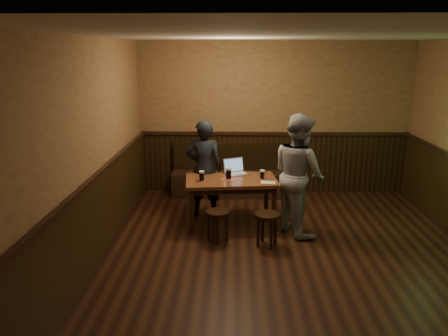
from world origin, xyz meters
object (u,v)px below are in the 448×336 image
object	(u,v)px
stool_right	(267,220)
person_grey	(299,174)
pint_right	(262,174)
pint_mid	(229,173)
stool_left	(218,217)
bench	(232,179)
laptop	(235,170)
pint_left	(202,176)
person_suit	(204,169)
pub_table	(231,185)

from	to	relation	value
stool_right	person_grey	world-z (taller)	person_grey
pint_right	pint_mid	bearing A→B (deg)	-179.33
pint_mid	stool_right	bearing A→B (deg)	-54.97
pint_right	stool_right	bearing A→B (deg)	-87.68
pint_mid	stool_left	bearing A→B (deg)	-102.56
bench	laptop	bearing A→B (deg)	-87.00
stool_right	pint_left	size ratio (longest dim) A/B	3.00
laptop	person_suit	size ratio (longest dim) A/B	0.26
stool_right	laptop	bearing A→B (deg)	112.59
bench	pint_mid	bearing A→B (deg)	-91.66
stool_right	laptop	world-z (taller)	laptop
pub_table	person_suit	xyz separation A→B (m)	(-0.43, 0.35, 0.16)
bench	person_suit	bearing A→B (deg)	-111.61
stool_left	person_grey	world-z (taller)	person_grey
stool_right	pint_left	bearing A→B (deg)	145.44
pint_left	stool_right	bearing A→B (deg)	-34.56
laptop	person_suit	xyz separation A→B (m)	(-0.49, 0.06, -0.00)
stool_right	pint_mid	size ratio (longest dim) A/B	2.71
stool_left	person_suit	bearing A→B (deg)	104.08
pint_left	pint_mid	distance (m)	0.42
person_grey	laptop	bearing A→B (deg)	33.18
stool_left	pint_right	world-z (taller)	pint_right
bench	stool_left	xyz separation A→B (m)	(-0.19, -2.09, 0.05)
laptop	pub_table	bearing A→B (deg)	-126.88
stool_left	stool_right	bearing A→B (deg)	-10.67
stool_left	person_grey	size ratio (longest dim) A/B	0.26
bench	laptop	world-z (taller)	laptop
pint_right	person_suit	world-z (taller)	person_suit
stool_right	person_suit	bearing A→B (deg)	129.90
pint_mid	pub_table	bearing A→B (deg)	-9.27
person_suit	pint_mid	bearing A→B (deg)	139.61
stool_right	person_suit	xyz separation A→B (m)	(-0.94, 1.12, 0.42)
pub_table	person_suit	world-z (taller)	person_suit
stool_right	laptop	distance (m)	1.23
pint_mid	pint_right	bearing A→B (deg)	0.67
stool_left	person_suit	world-z (taller)	person_suit
laptop	person_grey	xyz separation A→B (m)	(0.92, -0.54, 0.09)
stool_left	stool_right	xyz separation A→B (m)	(0.69, -0.13, 0.02)
pint_left	pint_right	size ratio (longest dim) A/B	1.10
pint_left	pint_mid	size ratio (longest dim) A/B	0.90
person_grey	person_suit	bearing A→B (deg)	40.67
pub_table	person_grey	distance (m)	1.04
stool_right	person_grey	xyz separation A→B (m)	(0.48, 0.52, 0.51)
pint_mid	laptop	xyz separation A→B (m)	(0.10, 0.29, -0.03)
bench	laptop	distance (m)	1.25
pub_table	pint_left	size ratio (longest dim) A/B	9.15
stool_right	laptop	size ratio (longest dim) A/B	1.13
stool_left	person_grey	xyz separation A→B (m)	(1.17, 0.39, 0.53)
pub_table	stool_right	size ratio (longest dim) A/B	3.05
bench	pint_left	distance (m)	1.70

